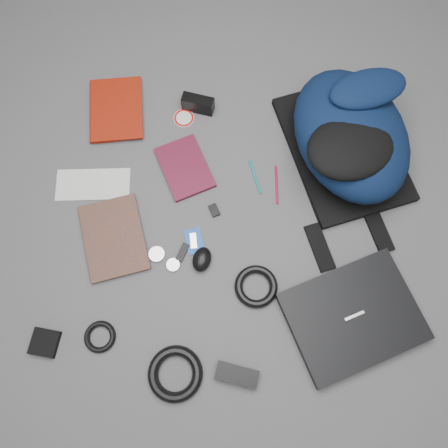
{
  "coord_description": "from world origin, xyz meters",
  "views": [
    {
      "loc": [
        0.0,
        -0.41,
        1.36
      ],
      "look_at": [
        0.0,
        0.0,
        0.02
      ],
      "focal_mm": 35.0,
      "sensor_mm": 36.0,
      "label": 1
    }
  ],
  "objects_px": {
    "compact_camera": "(198,104)",
    "comic_book": "(85,245)",
    "mouse": "(202,259)",
    "laptop": "(353,316)",
    "dvd_case": "(185,168)",
    "pouch": "(45,342)",
    "backpack": "(351,135)",
    "power_brick": "(237,375)",
    "textbook_red": "(90,112)"
  },
  "relations": [
    {
      "from": "compact_camera",
      "to": "comic_book",
      "type": "bearing_deg",
      "value": -110.61
    },
    {
      "from": "compact_camera",
      "to": "mouse",
      "type": "distance_m",
      "value": 0.55
    },
    {
      "from": "laptop",
      "to": "dvd_case",
      "type": "bearing_deg",
      "value": 114.29
    },
    {
      "from": "compact_camera",
      "to": "pouch",
      "type": "relative_size",
      "value": 1.39
    },
    {
      "from": "backpack",
      "to": "mouse",
      "type": "bearing_deg",
      "value": -157.98
    },
    {
      "from": "laptop",
      "to": "power_brick",
      "type": "distance_m",
      "value": 0.39
    },
    {
      "from": "comic_book",
      "to": "pouch",
      "type": "xyz_separation_m",
      "value": [
        -0.09,
        -0.3,
        0.0
      ]
    },
    {
      "from": "backpack",
      "to": "compact_camera",
      "type": "xyz_separation_m",
      "value": [
        -0.5,
        0.16,
        -0.08
      ]
    },
    {
      "from": "textbook_red",
      "to": "compact_camera",
      "type": "relative_size",
      "value": 2.24
    },
    {
      "from": "laptop",
      "to": "pouch",
      "type": "relative_size",
      "value": 4.8
    },
    {
      "from": "mouse",
      "to": "dvd_case",
      "type": "bearing_deg",
      "value": 116.14
    },
    {
      "from": "textbook_red",
      "to": "compact_camera",
      "type": "distance_m",
      "value": 0.38
    },
    {
      "from": "comic_book",
      "to": "dvd_case",
      "type": "bearing_deg",
      "value": 26.05
    },
    {
      "from": "dvd_case",
      "to": "power_brick",
      "type": "bearing_deg",
      "value": -98.83
    },
    {
      "from": "backpack",
      "to": "dvd_case",
      "type": "xyz_separation_m",
      "value": [
        -0.54,
        -0.07,
        -0.1
      ]
    },
    {
      "from": "textbook_red",
      "to": "comic_book",
      "type": "bearing_deg",
      "value": -92.01
    },
    {
      "from": "dvd_case",
      "to": "compact_camera",
      "type": "xyz_separation_m",
      "value": [
        0.04,
        0.23,
        0.02
      ]
    },
    {
      "from": "textbook_red",
      "to": "mouse",
      "type": "height_order",
      "value": "mouse"
    },
    {
      "from": "laptop",
      "to": "power_brick",
      "type": "relative_size",
      "value": 3.09
    },
    {
      "from": "comic_book",
      "to": "backpack",
      "type": "bearing_deg",
      "value": 6.85
    },
    {
      "from": "comic_book",
      "to": "pouch",
      "type": "height_order",
      "value": "same"
    },
    {
      "from": "mouse",
      "to": "pouch",
      "type": "distance_m",
      "value": 0.53
    },
    {
      "from": "laptop",
      "to": "comic_book",
      "type": "bearing_deg",
      "value": 142.69
    },
    {
      "from": "power_brick",
      "to": "textbook_red",
      "type": "bearing_deg",
      "value": 134.54
    },
    {
      "from": "comic_book",
      "to": "power_brick",
      "type": "bearing_deg",
      "value": -53.85
    },
    {
      "from": "laptop",
      "to": "backpack",
      "type": "bearing_deg",
      "value": 66.1
    },
    {
      "from": "textbook_red",
      "to": "power_brick",
      "type": "height_order",
      "value": "power_brick"
    },
    {
      "from": "textbook_red",
      "to": "mouse",
      "type": "distance_m",
      "value": 0.67
    },
    {
      "from": "backpack",
      "to": "power_brick",
      "type": "xyz_separation_m",
      "value": [
        -0.36,
        -0.73,
        -0.1
      ]
    },
    {
      "from": "laptop",
      "to": "compact_camera",
      "type": "height_order",
      "value": "compact_camera"
    },
    {
      "from": "mouse",
      "to": "pouch",
      "type": "bearing_deg",
      "value": -136.8
    },
    {
      "from": "dvd_case",
      "to": "power_brick",
      "type": "height_order",
      "value": "power_brick"
    },
    {
      "from": "laptop",
      "to": "power_brick",
      "type": "xyz_separation_m",
      "value": [
        -0.35,
        -0.17,
        -0.0
      ]
    },
    {
      "from": "mouse",
      "to": "textbook_red",
      "type": "bearing_deg",
      "value": 142.02
    },
    {
      "from": "dvd_case",
      "to": "compact_camera",
      "type": "relative_size",
      "value": 1.88
    },
    {
      "from": "dvd_case",
      "to": "compact_camera",
      "type": "height_order",
      "value": "compact_camera"
    },
    {
      "from": "compact_camera",
      "to": "laptop",
      "type": "bearing_deg",
      "value": -41.87
    },
    {
      "from": "textbook_red",
      "to": "dvd_case",
      "type": "xyz_separation_m",
      "value": [
        0.34,
        -0.21,
        -0.01
      ]
    },
    {
      "from": "compact_camera",
      "to": "power_brick",
      "type": "relative_size",
      "value": 0.9
    },
    {
      "from": "laptop",
      "to": "pouch",
      "type": "height_order",
      "value": "laptop"
    },
    {
      "from": "textbook_red",
      "to": "power_brick",
      "type": "xyz_separation_m",
      "value": [
        0.52,
        -0.87,
        0.0
      ]
    },
    {
      "from": "mouse",
      "to": "power_brick",
      "type": "bearing_deg",
      "value": -57.75
    },
    {
      "from": "power_brick",
      "to": "pouch",
      "type": "xyz_separation_m",
      "value": [
        -0.58,
        0.09,
        -0.0
      ]
    },
    {
      "from": "laptop",
      "to": "pouch",
      "type": "distance_m",
      "value": 0.93
    },
    {
      "from": "mouse",
      "to": "pouch",
      "type": "height_order",
      "value": "mouse"
    },
    {
      "from": "dvd_case",
      "to": "pouch",
      "type": "height_order",
      "value": "pouch"
    },
    {
      "from": "comic_book",
      "to": "dvd_case",
      "type": "height_order",
      "value": "comic_book"
    },
    {
      "from": "backpack",
      "to": "laptop",
      "type": "bearing_deg",
      "value": -108.78
    },
    {
      "from": "textbook_red",
      "to": "power_brick",
      "type": "distance_m",
      "value": 1.01
    },
    {
      "from": "laptop",
      "to": "mouse",
      "type": "height_order",
      "value": "mouse"
    }
  ]
}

